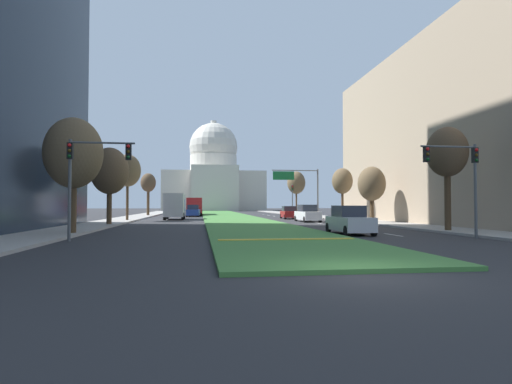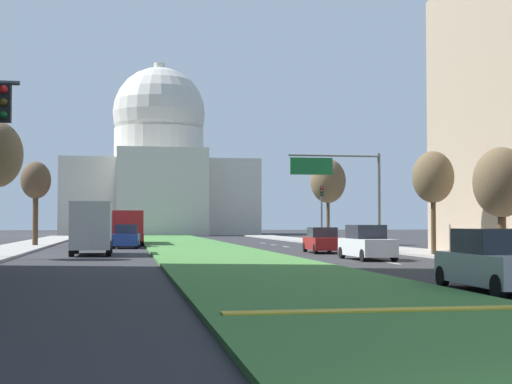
{
  "view_description": "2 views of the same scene",
  "coord_description": "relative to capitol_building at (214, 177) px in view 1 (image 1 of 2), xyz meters",
  "views": [
    {
      "loc": [
        -4.28,
        -10.6,
        1.88
      ],
      "look_at": [
        2.93,
        41.86,
        3.48
      ],
      "focal_mm": 28.86,
      "sensor_mm": 36.0,
      "label": 1
    },
    {
      "loc": [
        -5.31,
        -5.8,
        1.99
      ],
      "look_at": [
        0.75,
        29.26,
        3.42
      ],
      "focal_mm": 53.05,
      "sensor_mm": 36.0,
      "label": 2
    }
  ],
  "objects": [
    {
      "name": "traffic_light_near_right",
      "position": [
        9.98,
        -107.28,
        -6.6
      ],
      "size": [
        3.34,
        0.35,
        5.2
      ],
      "color": "#515456",
      "rests_on": "ground_plane"
    },
    {
      "name": "street_tree_left_far",
      "position": [
        -12.29,
        -80.59,
        -4.76
      ],
      "size": [
        2.91,
        2.91,
        7.5
      ],
      "color": "#4C3823",
      "rests_on": "ground_plane"
    },
    {
      "name": "sidewalk_right",
      "position": [
        13.32,
        -70.21,
        -10.33
      ],
      "size": [
        4.0,
        106.33,
        0.15
      ],
      "primitive_type": "cube",
      "color": "#9E9991",
      "rests_on": "ground_plane"
    },
    {
      "name": "street_tree_left_near",
      "position": [
        -11.97,
        -101.62,
        -5.4
      ],
      "size": [
        3.48,
        3.48,
        7.22
      ],
      "color": "#4C3823",
      "rests_on": "ground_plane"
    },
    {
      "name": "street_tree_left_distant",
      "position": [
        -12.5,
        -60.14,
        -5.15
      ],
      "size": [
        2.41,
        2.41,
        6.9
      ],
      "color": "#4C3823",
      "rests_on": "ground_plane"
    },
    {
      "name": "street_tree_left_mid",
      "position": [
        -12.19,
        -90.35,
        -5.6
      ],
      "size": [
        3.31,
        3.31,
        6.92
      ],
      "color": "#4C3823",
      "rests_on": "ground_plane"
    },
    {
      "name": "street_tree_right_far",
      "position": [
        12.24,
        -81.98,
        -5.83
      ],
      "size": [
        2.4,
        2.4,
        6.11
      ],
      "color": "#4C3823",
      "rests_on": "ground_plane"
    },
    {
      "name": "traffic_light_far_right",
      "position": [
        10.82,
        -62.05,
        -7.09
      ],
      "size": [
        0.28,
        0.35,
        5.2
      ],
      "color": "#515456",
      "rests_on": "ground_plane"
    },
    {
      "name": "street_tree_right_near",
      "position": [
        12.33,
        -102.35,
        -5.06
      ],
      "size": [
        2.71,
        2.71,
        7.14
      ],
      "color": "#4C3823",
      "rests_on": "ground_plane"
    },
    {
      "name": "median_curb_nose",
      "position": [
        0.0,
        -108.11,
        -10.24
      ],
      "size": [
        6.79,
        0.5,
        0.04
      ],
      "primitive_type": "cube",
      "color": "gold",
      "rests_on": "grass_median"
    },
    {
      "name": "capitol_building",
      "position": [
        0.0,
        0.0,
        0.0
      ],
      "size": [
        30.24,
        25.15,
        28.09
      ],
      "color": "beige",
      "rests_on": "ground_plane"
    },
    {
      "name": "midrise_block_right",
      "position": [
        23.78,
        -92.34,
        -1.7
      ],
      "size": [
        16.92,
        37.22,
        17.4
      ],
      "primitive_type": "cube",
      "color": "tan",
      "rests_on": "ground_plane"
    },
    {
      "name": "sedan_midblock",
      "position": [
        7.3,
        -84.76,
        -9.54
      ],
      "size": [
        1.97,
        4.51,
        1.85
      ],
      "color": "silver",
      "rests_on": "ground_plane"
    },
    {
      "name": "street_tree_right_distant",
      "position": [
        12.28,
        -58.78,
        -4.8
      ],
      "size": [
        3.12,
        3.12,
        7.59
      ],
      "color": "#4C3823",
      "rests_on": "ground_plane"
    },
    {
      "name": "ground_plane",
      "position": [
        0.0,
        -58.4,
        -10.4
      ],
      "size": [
        260.0,
        260.0,
        0.0
      ],
      "primitive_type": "plane",
      "color": "#2B2B2D"
    },
    {
      "name": "sedan_lead_stopped",
      "position": [
        5.13,
        -103.02,
        -9.56
      ],
      "size": [
        1.99,
        4.75,
        1.81
      ],
      "color": "#BCBCC1",
      "rests_on": "ground_plane"
    },
    {
      "name": "grass_median",
      "position": [
        0.0,
        -64.3,
        -10.33
      ],
      "size": [
        7.54,
        106.33,
        0.14
      ],
      "primitive_type": "cube",
      "color": "#427A38",
      "rests_on": "ground_plane"
    },
    {
      "name": "traffic_light_near_left",
      "position": [
        -9.98,
        -106.15,
        -6.6
      ],
      "size": [
        3.34,
        0.35,
        5.2
      ],
      "color": "#515456",
      "rests_on": "ground_plane"
    },
    {
      "name": "lane_dashes_right",
      "position": [
        7.55,
        -76.37,
        -10.4
      ],
      "size": [
        0.16,
        54.03,
        0.01
      ],
      "color": "silver",
      "rests_on": "ground_plane"
    },
    {
      "name": "street_tree_right_mid",
      "position": [
        12.67,
        -89.22,
        -6.51
      ],
      "size": [
        2.74,
        2.74,
        5.65
      ],
      "color": "#4C3823",
      "rests_on": "ground_plane"
    },
    {
      "name": "overhead_guide_sign",
      "position": [
        8.68,
        -76.05,
        -5.73
      ],
      "size": [
        6.18,
        0.2,
        6.5
      ],
      "color": "#515456",
      "rests_on": "ground_plane"
    },
    {
      "name": "city_bus",
      "position": [
        -5.13,
        -56.01,
        -8.63
      ],
      "size": [
        2.62,
        11.0,
        2.95
      ],
      "color": "#B21E1E",
      "rests_on": "ground_plane"
    },
    {
      "name": "sedan_distant",
      "position": [
        7.31,
        -75.57,
        -9.62
      ],
      "size": [
        2.13,
        4.65,
        1.66
      ],
      "color": "maroon",
      "rests_on": "ground_plane"
    },
    {
      "name": "sidewalk_left",
      "position": [
        -13.32,
        -70.21,
        -10.33
      ],
      "size": [
        4.0,
        106.33,
        0.15
      ],
      "primitive_type": "cube",
      "color": "#9E9991",
      "rests_on": "ground_plane"
    },
    {
      "name": "box_truck_delivery",
      "position": [
        -7.33,
        -76.4,
        -8.72
      ],
      "size": [
        2.4,
        6.4,
        3.2
      ],
      "color": "navy",
      "rests_on": "ground_plane"
    },
    {
      "name": "sedan_far_horizon",
      "position": [
        -5.21,
        -64.51,
        -9.55
      ],
      "size": [
        2.16,
        4.42,
        1.83
      ],
      "color": "navy",
      "rests_on": "ground_plane"
    }
  ]
}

